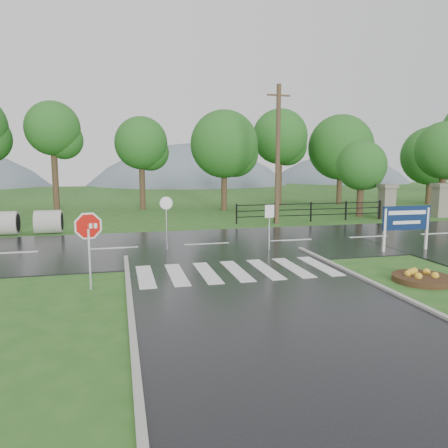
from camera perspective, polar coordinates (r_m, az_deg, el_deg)
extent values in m
plane|color=#2A5C1E|center=(10.12, 9.33, -13.17)|extent=(120.00, 120.00, 0.00)
cube|color=black|center=(19.38, -2.25, -2.74)|extent=(90.00, 8.00, 0.04)
cube|color=silver|center=(14.14, -10.24, -6.73)|extent=(0.50, 2.80, 0.02)
cube|color=silver|center=(14.23, -6.19, -6.55)|extent=(0.50, 2.80, 0.02)
cube|color=silver|center=(14.39, -2.22, -6.35)|extent=(0.50, 2.80, 0.02)
cube|color=silver|center=(14.61, 1.65, -6.12)|extent=(0.50, 2.80, 0.02)
cube|color=silver|center=(14.90, 5.38, -5.87)|extent=(0.50, 2.80, 0.02)
cube|color=silver|center=(15.25, 8.96, -5.61)|extent=(0.50, 2.80, 0.02)
cube|color=silver|center=(15.65, 12.35, -5.34)|extent=(0.50, 2.80, 0.02)
cube|color=gray|center=(29.93, 20.47, 2.54)|extent=(0.80, 0.80, 2.00)
cube|color=#6B6659|center=(29.85, 20.58, 4.68)|extent=(1.00, 1.00, 0.24)
cube|color=gray|center=(32.33, 26.36, 2.58)|extent=(0.80, 0.80, 2.00)
cube|color=#6B6659|center=(32.26, 26.49, 4.56)|extent=(1.00, 1.00, 0.24)
cube|color=black|center=(27.40, 11.27, 1.16)|extent=(9.50, 0.05, 0.05)
cube|color=black|center=(27.36, 11.29, 1.89)|extent=(9.50, 0.05, 0.05)
cube|color=black|center=(27.33, 11.31, 2.62)|extent=(9.50, 0.05, 0.05)
cube|color=black|center=(25.75, 1.65, 1.32)|extent=(0.08, 0.08, 1.20)
cube|color=black|center=(29.69, 19.64, 1.76)|extent=(0.08, 0.08, 1.20)
cube|color=black|center=(32.69, 26.99, 1.89)|extent=(0.08, 0.08, 1.20)
sphere|color=slate|center=(77.47, -4.45, -7.55)|extent=(48.00, 48.00, 48.00)
sphere|color=slate|center=(85.33, 14.45, -3.34)|extent=(36.00, 36.00, 36.00)
cylinder|color=#9E9B93|center=(24.51, -26.79, 0.10)|extent=(1.30, 1.20, 1.20)
cylinder|color=#9E9B93|center=(24.11, -21.93, 0.27)|extent=(1.30, 1.20, 1.20)
cube|color=#939399|center=(13.10, -17.14, -4.46)|extent=(0.05, 0.05, 1.77)
cylinder|color=white|center=(12.94, -17.31, -0.24)|extent=(1.03, 0.29, 1.06)
cylinder|color=red|center=(12.93, -17.32, -0.25)|extent=(0.90, 0.26, 0.92)
cube|color=silver|center=(18.72, 20.21, -0.84)|extent=(0.09, 0.09, 1.80)
cube|color=silver|center=(19.88, 24.95, -0.60)|extent=(0.09, 0.09, 1.80)
cube|color=#0B1D47|center=(19.22, 22.73, 0.73)|extent=(2.15, 0.08, 0.99)
cube|color=white|center=(19.16, 22.83, 1.39)|extent=(1.71, 0.03, 0.16)
cube|color=white|center=(19.21, 22.77, 0.19)|extent=(1.26, 0.02, 0.13)
cylinder|color=#332111|center=(14.84, 24.48, -6.52)|extent=(1.79, 1.79, 0.18)
cube|color=#939399|center=(18.01, 5.92, -0.72)|extent=(0.04, 0.04, 1.80)
cube|color=white|center=(17.89, 5.97, 1.67)|extent=(0.42, 0.09, 0.52)
cylinder|color=#939399|center=(18.12, -7.52, -0.22)|extent=(0.06, 0.06, 2.09)
cylinder|color=white|center=(17.99, -7.56, 2.72)|extent=(0.52, 0.05, 0.52)
cylinder|color=#473523|center=(25.81, 7.03, 8.88)|extent=(0.27, 0.27, 8.03)
cube|color=brown|center=(26.08, 7.17, 16.35)|extent=(1.43, 0.22, 0.09)
cylinder|color=#3D2B1C|center=(30.60, 17.35, 3.59)|extent=(0.43, 0.43, 2.84)
sphere|color=#1D5A1B|center=(30.52, 17.51, 7.31)|extent=(3.28, 3.28, 3.28)
cylinder|color=#3D2B1C|center=(34.29, 26.59, 4.27)|extent=(0.47, 0.47, 3.70)
sphere|color=#1D5A1B|center=(34.26, 26.87, 8.59)|extent=(3.97, 3.97, 3.97)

